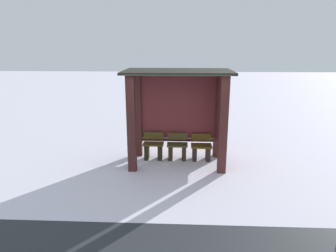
{
  "coord_description": "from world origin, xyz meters",
  "views": [
    {
      "loc": [
        0.12,
        -7.79,
        3.15
      ],
      "look_at": [
        -0.23,
        -0.46,
        1.18
      ],
      "focal_mm": 32.1,
      "sensor_mm": 36.0,
      "label": 1
    }
  ],
  "objects": [
    {
      "name": "bench_center_inside",
      "position": [
        0.0,
        0.28,
        0.3
      ],
      "size": [
        0.58,
        0.37,
        0.74
      ],
      "color": "#443D1E",
      "rests_on": "ground"
    },
    {
      "name": "bus_shelter",
      "position": [
        0.09,
        0.17,
        1.64
      ],
      "size": [
        2.78,
        1.63,
        2.54
      ],
      "color": "#441F1B",
      "rests_on": "ground"
    },
    {
      "name": "bench_left_inside",
      "position": [
        -0.68,
        0.29,
        0.3
      ],
      "size": [
        0.58,
        0.37,
        0.75
      ],
      "color": "#4B3F17",
      "rests_on": "ground"
    },
    {
      "name": "bench_right_inside",
      "position": [
        0.68,
        0.29,
        0.29
      ],
      "size": [
        0.58,
        0.41,
        0.72
      ],
      "color": "#533E15",
      "rests_on": "ground"
    },
    {
      "name": "ground_plane",
      "position": [
        0.0,
        0.0,
        0.0
      ],
      "size": [
        60.0,
        60.0,
        0.0
      ],
      "primitive_type": "plane",
      "color": "silver"
    }
  ]
}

